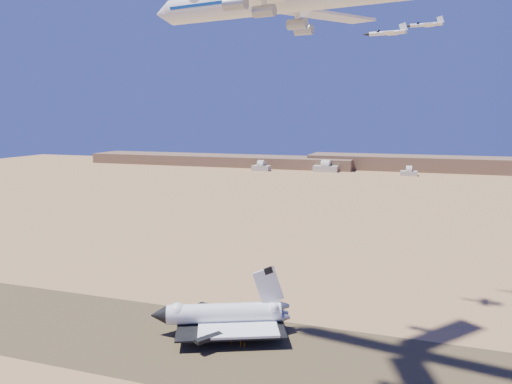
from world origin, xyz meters
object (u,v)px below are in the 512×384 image
(shuttle, at_px, (223,316))
(crew_a, at_px, (241,343))
(crew_b, at_px, (244,345))
(chase_jet_d, at_px, (386,33))
(crew_c, at_px, (231,341))
(chase_jet_e, at_px, (425,25))

(shuttle, relative_size, crew_a, 25.64)
(shuttle, relative_size, crew_b, 27.33)
(chase_jet_d, bearing_deg, crew_b, -117.76)
(crew_c, bearing_deg, crew_a, -137.47)
(chase_jet_e, bearing_deg, chase_jet_d, -125.75)
(shuttle, xyz_separation_m, crew_b, (10.11, -7.47, -5.00))
(crew_b, bearing_deg, chase_jet_e, -81.10)
(crew_c, bearing_deg, shuttle, -1.17)
(crew_a, xyz_separation_m, crew_b, (1.35, -0.42, -0.05))
(chase_jet_d, bearing_deg, chase_jet_e, 57.01)
(shuttle, distance_m, crew_a, 12.29)
(crew_b, relative_size, chase_jet_d, 0.11)
(shuttle, distance_m, chase_jet_e, 124.34)
(chase_jet_e, bearing_deg, crew_c, -124.73)
(chase_jet_d, distance_m, chase_jet_e, 19.48)
(crew_b, relative_size, chase_jet_e, 0.12)
(crew_a, relative_size, chase_jet_e, 0.13)
(crew_c, height_order, chase_jet_d, chase_jet_d)
(shuttle, height_order, crew_c, shuttle)
(crew_c, distance_m, chase_jet_d, 114.26)
(crew_b, relative_size, crew_c, 0.89)
(crew_b, height_order, chase_jet_d, chase_jet_d)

